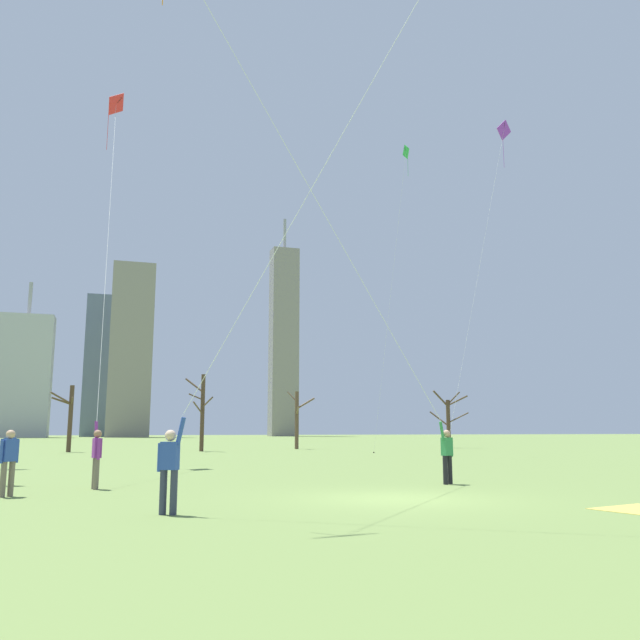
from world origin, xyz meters
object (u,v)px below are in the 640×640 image
(distant_kite_high_overhead_green, at_px, (403,181))
(kite_flyer_foreground_right_white, at_px, (249,320))
(bystander_watching_nearby, at_px, (9,459))
(distant_kite_low_near_trees_purple, at_px, (501,148))
(bare_tree_leftmost, at_px, (202,410))
(bystander_far_off_by_trees, at_px, (9,454))
(kite_flyer_midfield_left_red, at_px, (104,323))
(kite_flyer_midfield_right_orange, at_px, (408,380))
(bare_tree_left_of_center, at_px, (69,416))
(bare_tree_rightmost, at_px, (297,418))
(bare_tree_far_right_edge, at_px, (448,419))

(distant_kite_high_overhead_green, bearing_deg, kite_flyer_foreground_right_white, -120.85)
(bystander_watching_nearby, bearing_deg, distant_kite_low_near_trees_purple, 28.63)
(bare_tree_leftmost, bearing_deg, kite_flyer_foreground_right_white, -96.27)
(bystander_far_off_by_trees, bearing_deg, kite_flyer_midfield_left_red, 27.40)
(kite_flyer_foreground_right_white, bearing_deg, kite_flyer_midfield_right_orange, 39.27)
(bystander_far_off_by_trees, xyz_separation_m, distant_kite_low_near_trees_purple, (23.47, 8.91, 16.73))
(bare_tree_left_of_center, bearing_deg, kite_flyer_midfield_left_red, -85.17)
(kite_flyer_foreground_right_white, bearing_deg, kite_flyer_midfield_left_red, 105.86)
(bystander_far_off_by_trees, relative_size, distant_kite_low_near_trees_purple, 0.08)
(kite_flyer_foreground_right_white, distance_m, kite_flyer_midfield_left_red, 10.70)
(bystander_far_off_by_trees, relative_size, bare_tree_leftmost, 0.27)
(kite_flyer_midfield_right_orange, height_order, distant_kite_low_near_trees_purple, distant_kite_low_near_trees_purple)
(kite_flyer_midfield_right_orange, bearing_deg, kite_flyer_midfield_left_red, 146.81)
(kite_flyer_foreground_right_white, relative_size, bystander_far_off_by_trees, 11.71)
(bare_tree_rightmost, distance_m, bare_tree_far_right_edge, 14.25)
(kite_flyer_foreground_right_white, distance_m, distant_kite_low_near_trees_purple, 28.96)
(kite_flyer_midfield_left_red, bearing_deg, bare_tree_rightmost, 63.71)
(kite_flyer_midfield_right_orange, xyz_separation_m, kite_flyer_midfield_left_red, (-8.54, 5.59, 2.13))
(bystander_watching_nearby, xyz_separation_m, bare_tree_far_right_edge, (32.06, 36.29, 1.66))
(kite_flyer_midfield_right_orange, xyz_separation_m, bystander_watching_nearby, (-10.52, 0.68, -2.15))
(bare_tree_leftmost, distance_m, bare_tree_far_right_edge, 23.16)
(bare_tree_leftmost, relative_size, bare_tree_rightmost, 1.19)
(kite_flyer_midfield_right_orange, relative_size, distant_kite_high_overhead_green, 0.63)
(distant_kite_high_overhead_green, bearing_deg, bystander_far_off_by_trees, -139.29)
(kite_flyer_midfield_right_orange, height_order, bare_tree_left_of_center, kite_flyer_midfield_right_orange)
(bare_tree_leftmost, xyz_separation_m, bare_tree_left_of_center, (-9.63, 1.15, -0.46))
(distant_kite_low_near_trees_purple, distance_m, bare_tree_rightmost, 29.11)
(kite_flyer_foreground_right_white, height_order, bare_tree_rightmost, kite_flyer_foreground_right_white)
(bystander_watching_nearby, relative_size, bare_tree_leftmost, 0.27)
(bare_tree_left_of_center, bearing_deg, bystander_far_off_by_trees, -89.91)
(kite_flyer_midfield_right_orange, relative_size, bare_tree_leftmost, 2.32)
(bystander_far_off_by_trees, xyz_separation_m, bare_tree_leftmost, (9.58, 29.60, 2.21))
(kite_flyer_foreground_right_white, distance_m, distant_kite_high_overhead_green, 35.90)
(kite_flyer_midfield_right_orange, distance_m, bare_tree_left_of_center, 36.77)
(kite_flyer_midfield_left_red, distance_m, distant_kite_high_overhead_green, 29.80)
(distant_kite_high_overhead_green, bearing_deg, bare_tree_rightmost, 104.31)
(bare_tree_rightmost, bearing_deg, bystander_watching_nearby, -115.73)
(bare_tree_far_right_edge, distance_m, bare_tree_left_of_center, 32.63)
(bystander_watching_nearby, distance_m, bare_tree_left_of_center, 34.44)
(bystander_far_off_by_trees, xyz_separation_m, distant_kite_high_overhead_green, (21.97, 18.91, 18.28))
(bystander_far_off_by_trees, distance_m, bare_tree_far_right_edge, 46.11)
(bare_tree_left_of_center, bearing_deg, bare_tree_leftmost, -6.81)
(kite_flyer_midfield_right_orange, height_order, bystander_watching_nearby, kite_flyer_midfield_right_orange)
(distant_kite_high_overhead_green, height_order, bare_tree_left_of_center, distant_kite_high_overhead_green)
(bare_tree_rightmost, bearing_deg, kite_flyer_foreground_right_white, -107.03)
(bystander_watching_nearby, distance_m, bare_tree_leftmost, 34.54)
(bystander_watching_nearby, height_order, distant_kite_high_overhead_green, distant_kite_high_overhead_green)
(kite_flyer_midfield_left_red, distance_m, bystander_far_off_by_trees, 5.09)
(bare_tree_far_right_edge, bearing_deg, bystander_far_off_by_trees, -134.90)
(bare_tree_left_of_center, bearing_deg, distant_kite_low_near_trees_purple, -42.88)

